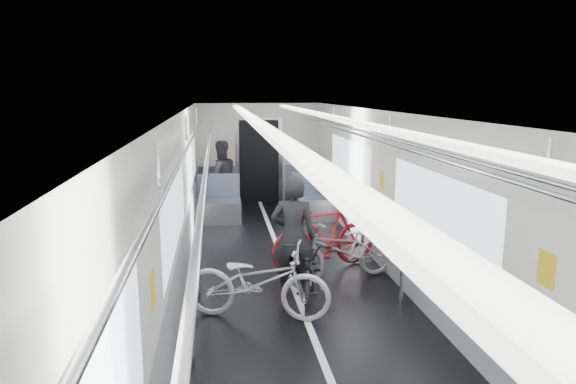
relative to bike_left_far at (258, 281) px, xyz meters
name	(u,v)px	position (x,y,z in m)	size (l,w,h in m)	color
car_shell	(288,201)	(0.57, 1.43, 0.66)	(3.02, 14.01, 2.41)	black
bike_left_far	(258,281)	(0.00, 0.00, 0.00)	(0.61, 1.76, 0.92)	#B5B5BA
bike_right_mid	(343,249)	(1.29, 1.03, 0.02)	(0.64, 1.85, 0.97)	#9A9A9E
bike_right_far	(325,235)	(1.16, 1.63, 0.06)	(0.49, 1.75, 1.05)	#A4141E
bike_aisle	(308,266)	(0.70, 0.51, -0.03)	(0.58, 1.66, 0.87)	black
person_standing	(293,237)	(0.52, 0.61, 0.35)	(0.60, 0.39, 1.63)	black
person_seated	(221,177)	(-0.37, 5.58, 0.35)	(0.79, 0.61, 1.62)	#2D2A31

